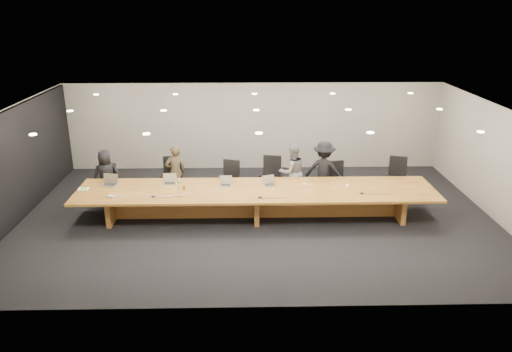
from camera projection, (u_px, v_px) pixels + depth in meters
The scene contains 28 objects.
ground at pixel (256, 217), 12.77m from camera, with size 12.00×12.00×0.00m, color black.
back_wall at pixel (253, 126), 16.08m from camera, with size 12.00×0.02×2.80m, color #B4AEA3.
left_wall_panel at pixel (14, 168), 12.19m from camera, with size 0.08×7.84×2.74m, color black.
conference_table at pixel (256, 198), 12.60m from camera, with size 9.00×1.80×0.75m.
chair_far_left at pixel (107, 182), 13.78m from camera, with size 0.51×0.51×1.00m, color black, non-canonical shape.
chair_left at pixel (172, 179), 13.74m from camera, with size 0.61×0.61×1.20m, color black, non-canonical shape.
chair_mid_left at pixel (229, 181), 13.70m from camera, with size 0.57×0.57×1.12m, color black, non-canonical shape.
chair_mid_right at pixel (271, 178), 13.81m from camera, with size 0.61×0.61×1.19m, color black, non-canonical shape.
chair_right at pixel (338, 180), 13.79m from camera, with size 0.54×0.54×1.06m, color black, non-canonical shape.
chair_far_right at pixel (397, 178), 13.87m from camera, with size 0.59×0.59×1.16m, color black, non-canonical shape.
person_a at pixel (106, 176), 13.58m from camera, with size 0.71×0.46×1.45m, color black.
person_b at pixel (176, 173), 13.66m from camera, with size 0.57×0.37×1.56m, color #352D1D.
person_c at pixel (292, 172), 13.67m from camera, with size 0.77×0.60×1.58m, color slate.
person_d at pixel (324, 170), 13.72m from camera, with size 1.06×0.61×1.64m, color black.
laptop_a at pixel (109, 180), 12.72m from camera, with size 0.37×0.27×0.29m, color tan, non-canonical shape.
laptop_b at pixel (170, 179), 12.84m from camera, with size 0.34×0.25×0.27m, color beige, non-canonical shape.
laptop_c at pixel (226, 181), 12.73m from camera, with size 0.31×0.23×0.25m, color #C2B694, non-canonical shape.
laptop_d at pixel (270, 181), 12.76m from camera, with size 0.32×0.23×0.25m, color #BFAB92, non-canonical shape.
water_bottle at pixel (179, 182), 12.70m from camera, with size 0.07×0.07×0.21m, color #A9B9B3.
amber_mug at pixel (184, 188), 12.50m from camera, with size 0.07×0.07×0.09m, color brown.
paper_cup_near at pixel (305, 185), 12.68m from camera, with size 0.07×0.07×0.09m, color silver.
paper_cup_far at pixel (347, 186), 12.58m from camera, with size 0.08×0.08×0.10m, color white.
notepad at pixel (83, 189), 12.53m from camera, with size 0.26×0.21×0.02m, color white.
lime_gadget at pixel (84, 188), 12.51m from camera, with size 0.15×0.08×0.02m, color #54C534.
av_box at pixel (111, 196), 12.05m from camera, with size 0.19×0.14×0.03m, color #ADACB1.
mic_left at pixel (153, 196), 12.04m from camera, with size 0.11×0.11×0.03m, color black.
mic_center at pixel (260, 197), 11.99m from camera, with size 0.12×0.12×0.03m, color black.
mic_right at pixel (362, 193), 12.24m from camera, with size 0.11×0.11×0.03m, color black.
Camera 1 is at (-0.28, -11.70, 5.22)m, focal length 35.00 mm.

